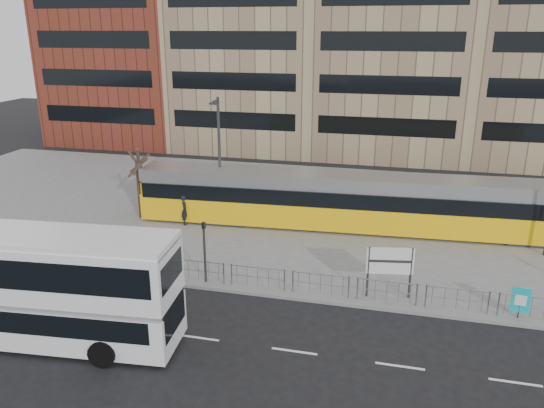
% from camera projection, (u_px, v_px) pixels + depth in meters
% --- Properties ---
extents(ground, '(120.00, 120.00, 0.00)m').
position_uv_depth(ground, '(269.00, 297.00, 24.71)').
color(ground, black).
rests_on(ground, ground).
extents(plaza, '(64.00, 24.00, 0.15)m').
position_uv_depth(plaza, '(313.00, 212.00, 35.74)').
color(plaza, slate).
rests_on(plaza, ground).
extents(kerb, '(64.00, 0.25, 0.17)m').
position_uv_depth(kerb, '(270.00, 295.00, 24.74)').
color(kerb, gray).
rests_on(kerb, ground).
extents(building_row, '(70.40, 18.40, 31.20)m').
position_uv_depth(building_row, '(370.00, 16.00, 51.80)').
color(building_row, maroon).
rests_on(building_row, ground).
extents(pedestrian_barrier, '(32.07, 0.07, 1.10)m').
position_uv_depth(pedestrian_barrier, '(314.00, 278.00, 24.41)').
color(pedestrian_barrier, gray).
rests_on(pedestrian_barrier, plaza).
extents(road_markings, '(62.00, 0.12, 0.01)m').
position_uv_depth(road_markings, '(269.00, 348.00, 20.80)').
color(road_markings, white).
rests_on(road_markings, ground).
extents(double_decker_bus, '(11.69, 3.68, 4.60)m').
position_uv_depth(double_decker_bus, '(32.00, 283.00, 20.63)').
color(double_decker_bus, white).
rests_on(double_decker_bus, ground).
extents(tram, '(28.86, 4.30, 3.39)m').
position_uv_depth(tram, '(372.00, 203.00, 32.08)').
color(tram, yellow).
rests_on(tram, plaza).
extents(station_sign, '(2.11, 0.44, 2.44)m').
position_uv_depth(station_sign, '(390.00, 263.00, 23.89)').
color(station_sign, '#2D2D30').
rests_on(station_sign, plaza).
extents(ad_panel, '(0.75, 0.15, 1.41)m').
position_uv_depth(ad_panel, '(520.00, 301.00, 22.40)').
color(ad_panel, '#2D2D30').
rests_on(ad_panel, plaza).
extents(pedestrian, '(0.66, 0.80, 1.89)m').
position_uv_depth(pedestrian, '(185.00, 210.00, 33.11)').
color(pedestrian, black).
rests_on(pedestrian, plaza).
extents(traffic_light_west, '(0.19, 0.22, 3.10)m').
position_uv_depth(traffic_light_west, '(204.00, 244.00, 25.25)').
color(traffic_light_west, '#2D2D30').
rests_on(traffic_light_west, plaza).
extents(lamp_post_west, '(0.45, 1.04, 7.78)m').
position_uv_depth(lamp_post_west, '(219.00, 154.00, 33.15)').
color(lamp_post_west, '#2D2D30').
rests_on(lamp_post_west, plaza).
extents(bare_tree, '(3.78, 3.78, 6.51)m').
position_uv_depth(bare_tree, '(137.00, 145.00, 33.14)').
color(bare_tree, '#30251A').
rests_on(bare_tree, plaza).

